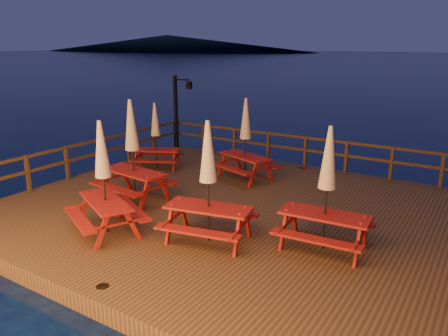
# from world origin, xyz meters

# --- Properties ---
(ground) EXTENTS (500.00, 500.00, 0.00)m
(ground) POSITION_xyz_m (0.00, 0.00, 0.00)
(ground) COLOR #050931
(ground) RESTS_ON ground
(deck) EXTENTS (12.00, 10.00, 0.40)m
(deck) POSITION_xyz_m (0.00, 0.00, 0.20)
(deck) COLOR #422415
(deck) RESTS_ON ground
(deck_piles) EXTENTS (11.44, 9.44, 1.40)m
(deck_piles) POSITION_xyz_m (0.00, 0.00, -0.30)
(deck_piles) COLOR #321D10
(deck_piles) RESTS_ON ground
(railing) EXTENTS (11.80, 9.75, 1.10)m
(railing) POSITION_xyz_m (0.00, 1.78, 1.16)
(railing) COLOR #321D10
(railing) RESTS_ON deck
(lamp_post) EXTENTS (0.85, 0.18, 3.00)m
(lamp_post) POSITION_xyz_m (-5.39, 4.55, 2.20)
(lamp_post) COLOR black
(lamp_post) RESTS_ON deck
(headland_left) EXTENTS (180.00, 84.00, 9.00)m
(headland_left) POSITION_xyz_m (-160.00, 190.00, 4.50)
(headland_left) COLOR black
(headland_left) RESTS_ON ground
(picnic_table_0) EXTENTS (2.17, 1.91, 2.71)m
(picnic_table_0) POSITION_xyz_m (0.55, -1.99, 1.81)
(picnic_table_0) COLOR maroon
(picnic_table_0) RESTS_ON deck
(picnic_table_1) EXTENTS (2.31, 2.16, 2.63)m
(picnic_table_1) POSITION_xyz_m (-1.70, -2.88, 1.77)
(picnic_table_1) COLOR maroon
(picnic_table_1) RESTS_ON deck
(picnic_table_2) EXTENTS (1.96, 1.66, 2.67)m
(picnic_table_2) POSITION_xyz_m (2.83, -1.00, 1.79)
(picnic_table_2) COLOR maroon
(picnic_table_2) RESTS_ON deck
(picnic_table_3) EXTENTS (2.13, 1.82, 2.81)m
(picnic_table_3) POSITION_xyz_m (-2.70, -0.91, 1.86)
(picnic_table_3) COLOR maroon
(picnic_table_3) RESTS_ON deck
(picnic_table_4) EXTENTS (2.21, 2.01, 2.61)m
(picnic_table_4) POSITION_xyz_m (-1.07, 2.44, 1.76)
(picnic_table_4) COLOR maroon
(picnic_table_4) RESTS_ON deck
(picnic_table_5) EXTENTS (2.04, 1.91, 2.30)m
(picnic_table_5) POSITION_xyz_m (-4.28, 1.83, 1.60)
(picnic_table_5) COLOR maroon
(picnic_table_5) RESTS_ON deck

